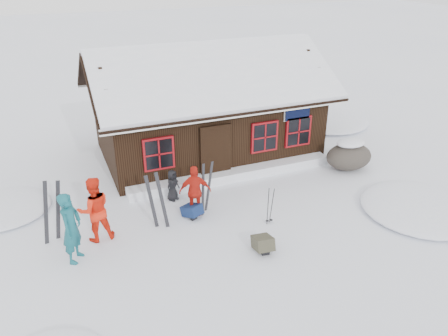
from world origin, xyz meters
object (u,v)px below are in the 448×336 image
(boulder, at_px, (349,156))
(backpack_olive, at_px, (263,246))
(skier_orange_left, at_px, (94,210))
(ski_poles, at_px, (270,206))
(ski_pair_left, at_px, (52,212))
(backpack_blue, at_px, (192,212))
(skier_crouched, at_px, (173,185))
(skier_teal, at_px, (71,228))
(skier_orange_right, at_px, (195,191))

(boulder, distance_m, backpack_olive, 6.28)
(skier_orange_left, xyz_separation_m, boulder, (9.31, 1.06, -0.43))
(ski_poles, distance_m, backpack_olive, 1.48)
(ski_pair_left, height_order, backpack_blue, ski_pair_left)
(skier_orange_left, relative_size, skier_crouched, 1.80)
(skier_crouched, bearing_deg, skier_orange_left, 172.92)
(skier_orange_left, height_order, backpack_olive, skier_orange_left)
(skier_teal, xyz_separation_m, backpack_olive, (4.68, -1.55, -0.81))
(skier_orange_left, height_order, skier_orange_right, skier_orange_left)
(backpack_olive, bearing_deg, skier_teal, 168.41)
(ski_poles, bearing_deg, boulder, 25.98)
(skier_crouched, relative_size, backpack_olive, 1.68)
(skier_teal, xyz_separation_m, ski_pair_left, (-0.42, 1.13, -0.08))
(ski_pair_left, bearing_deg, backpack_blue, -7.70)
(boulder, relative_size, ski_pair_left, 0.93)
(skier_teal, relative_size, skier_crouched, 1.85)
(ski_pair_left, bearing_deg, ski_poles, -17.30)
(boulder, bearing_deg, skier_orange_right, -171.79)
(boulder, relative_size, backpack_olive, 2.80)
(boulder, distance_m, ski_poles, 4.99)
(backpack_blue, bearing_deg, skier_teal, 169.48)
(skier_orange_right, relative_size, ski_pair_left, 0.87)
(skier_crouched, relative_size, backpack_blue, 1.81)
(skier_crouched, bearing_deg, ski_poles, -81.49)
(ski_poles, bearing_deg, backpack_olive, -125.05)
(ski_pair_left, distance_m, backpack_blue, 3.97)
(skier_orange_left, bearing_deg, ski_poles, 162.12)
(boulder, xyz_separation_m, backpack_olive, (-5.30, -3.35, -0.35))
(skier_crouched, bearing_deg, backpack_olive, -102.54)
(skier_crouched, height_order, ski_pair_left, ski_pair_left)
(skier_teal, bearing_deg, backpack_olive, -78.66)
(skier_crouched, relative_size, ski_pair_left, 0.56)
(skier_orange_right, distance_m, boulder, 6.43)
(skier_orange_right, relative_size, skier_crouched, 1.55)
(ski_poles, bearing_deg, skier_orange_left, 166.94)
(skier_orange_right, xyz_separation_m, backpack_blue, (-0.15, -0.08, -0.66))
(skier_teal, distance_m, skier_orange_right, 3.73)
(boulder, bearing_deg, skier_teal, -169.77)
(skier_teal, height_order, skier_orange_right, skier_teal)
(skier_teal, distance_m, skier_orange_left, 0.99)
(skier_orange_left, distance_m, boulder, 9.38)
(backpack_olive, bearing_deg, skier_crouched, 118.35)
(skier_teal, distance_m, skier_crouched, 3.87)
(skier_crouched, distance_m, ski_poles, 3.32)
(skier_orange_right, relative_size, backpack_olive, 2.60)
(ski_poles, bearing_deg, skier_crouched, 132.64)
(ski_pair_left, xyz_separation_m, ski_poles, (5.91, -1.51, -0.34))
(skier_teal, bearing_deg, skier_orange_left, -12.31)
(ski_poles, bearing_deg, skier_orange_right, 145.93)
(skier_orange_right, xyz_separation_m, backpack_olive, (1.05, -2.44, -0.65))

